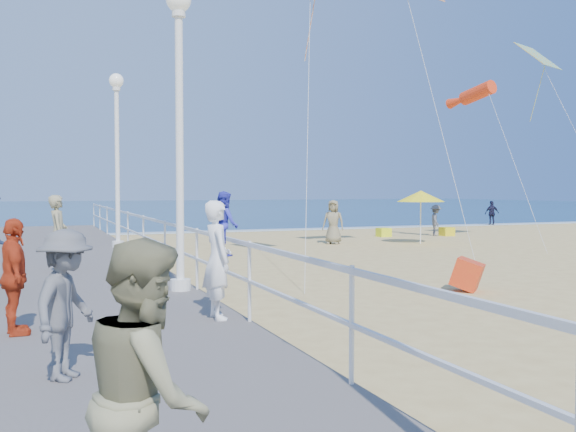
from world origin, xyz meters
name	(u,v)px	position (x,y,z in m)	size (l,w,h in m)	color
ground	(435,294)	(0.00, 0.00, 0.00)	(160.00, 160.00, 0.00)	#D5BA6F
ocean	(106,208)	(0.00, 65.00, 0.01)	(160.00, 90.00, 0.05)	navy
surf_line	(199,232)	(0.00, 20.50, 0.03)	(160.00, 1.20, 0.04)	silver
boardwalk	(52,310)	(-7.50, 0.00, 0.20)	(5.00, 44.00, 0.40)	slate
railing	(197,242)	(-5.05, 0.00, 1.25)	(0.05, 42.00, 0.55)	white
lamp_post_mid	(179,106)	(-5.35, 0.00, 3.66)	(0.44, 0.44, 5.32)	white
lamp_post_far	(117,141)	(-5.35, 9.00, 3.66)	(0.44, 0.44, 5.32)	white
woman_holding_toddler	(217,260)	(-5.40, -2.65, 1.22)	(0.60, 0.39, 1.64)	white
toddler_held	(225,224)	(-5.25, -2.50, 1.71)	(0.45, 0.35, 0.92)	#3539C9
spectator_1	(147,395)	(-7.25, -8.05, 1.18)	(0.76, 0.59, 1.56)	gray
spectator_2	(66,304)	(-7.49, -4.86, 1.11)	(0.92, 0.53, 1.42)	#595A5E
spectator_3	(14,277)	(-7.99, -2.69, 1.12)	(0.85, 0.35, 1.44)	#BA3417
spectator_6	(58,233)	(-7.26, 3.67, 1.24)	(0.61, 0.40, 1.67)	#988F69
beach_walker_a	(436,220)	(9.80, 14.13, 0.73)	(0.95, 0.54, 1.46)	#56555A
beach_walker_b	(492,213)	(17.85, 19.99, 0.74)	(0.87, 0.36, 1.49)	#171834
beach_walker_c	(333,222)	(3.38, 11.88, 0.88)	(0.86, 0.56, 1.76)	#83795A
box_kite	(467,277)	(0.88, 0.08, 0.30)	(0.55, 0.55, 0.60)	red
beach_umbrella	(421,196)	(6.68, 10.67, 1.91)	(1.90, 1.90, 2.14)	white
beach_chair_left	(447,232)	(10.29, 13.95, 0.20)	(0.55, 0.55, 0.40)	yellow
beach_chair_right	(384,232)	(7.25, 14.56, 0.20)	(0.55, 0.55, 0.40)	#EDFF1A
kite_windsock	(478,93)	(8.93, 10.08, 6.07)	(0.56, 0.56, 2.49)	red
kite_diamond_multi	(538,56)	(11.68, 9.74, 7.67)	(1.70, 1.70, 0.02)	#19B6D7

